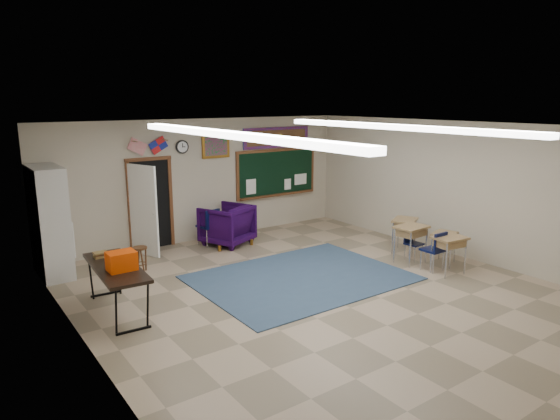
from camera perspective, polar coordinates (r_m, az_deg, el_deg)
floor at (r=9.26m, az=4.51°, el=-9.41°), size 9.00×9.00×0.00m
back_wall at (r=12.52m, az=-8.73°, el=3.42°), size 8.00×0.04×3.00m
left_wall at (r=7.01m, az=-21.29°, el=-4.56°), size 0.04×9.00×3.00m
right_wall at (r=11.75m, az=19.78°, el=2.22°), size 0.04×9.00×3.00m
ceiling at (r=8.60m, az=4.86°, el=9.46°), size 8.00×9.00×0.04m
area_rug at (r=9.95m, az=2.42°, el=-7.73°), size 4.00×3.00×0.02m
fluorescent_strips at (r=8.60m, az=4.85°, el=9.06°), size 3.86×6.00×0.10m
doorway at (r=11.88m, az=-14.80°, el=0.48°), size 1.10×0.89×2.16m
chalkboard at (r=13.62m, az=-0.36°, el=4.14°), size 2.55×0.14×1.30m
bulletin_board at (r=13.51m, az=-0.37°, el=8.29°), size 2.10×0.05×0.55m
framed_art_print at (r=12.55m, az=-7.35°, el=7.39°), size 0.75×0.05×0.65m
wall_clock at (r=12.15m, az=-11.12°, el=7.10°), size 0.32×0.05×0.32m
wall_flags at (r=11.79m, az=-14.88°, el=7.39°), size 1.16×0.06×0.70m
storage_cabinet at (r=10.82m, az=-24.81°, el=-1.22°), size 0.59×1.25×2.20m
wingback_armchair at (r=12.15m, az=-6.08°, el=-1.68°), size 1.38×1.39×0.97m
student_chair_reading at (r=12.11m, az=-8.22°, el=-1.93°), size 0.52×0.52×0.91m
student_chair_desk_a at (r=10.71m, az=17.04°, el=-4.49°), size 0.42×0.42×0.84m
student_chair_desk_b at (r=11.32m, az=15.05°, el=-3.84°), size 0.37×0.37×0.70m
student_desk_front_left at (r=11.08m, az=14.70°, el=-3.59°), size 0.71×0.55×0.81m
student_desk_front_right at (r=11.82m, az=14.00°, el=-2.64°), size 0.80×0.74×0.78m
student_desk_back_left at (r=10.61m, az=18.72°, el=-4.70°), size 0.70×0.56×0.77m
student_desk_back_right at (r=11.25m, az=18.18°, el=-3.97°), size 0.67×0.57×0.68m
folding_table at (r=8.72m, az=-18.10°, el=-8.36°), size 0.77×1.98×1.11m
wooden_stool at (r=10.60m, az=-15.67°, el=-5.42°), size 0.30×0.30×0.53m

